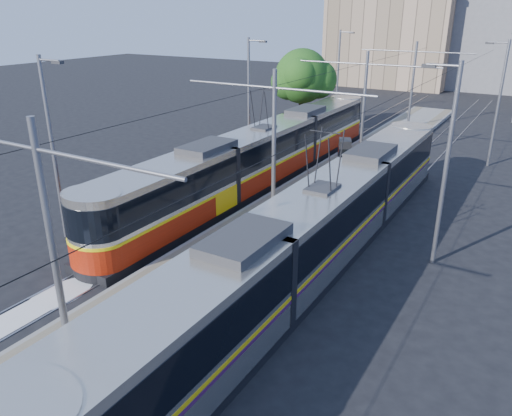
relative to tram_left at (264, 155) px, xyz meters
The scene contains 13 objects.
ground 13.91m from the tram_left, 74.88° to the right, with size 160.00×160.00×0.00m, color black.
platform 5.38m from the tram_left, 45.59° to the left, with size 4.00×50.00×0.30m, color gray.
tactile_strip_left 4.48m from the tram_left, 59.67° to the left, with size 0.70×50.00×0.01m, color gray.
tactile_strip_right 6.40m from the tram_left, 36.05° to the left, with size 0.70×50.00×0.01m, color gray.
rails 5.42m from the tram_left, 45.59° to the left, with size 8.71×70.00×0.03m.
track_arrow 16.41m from the tram_left, 90.00° to the right, with size 1.20×5.00×0.01m, color silver.
tram_left is the anchor object (origin of this frame).
tram_right 10.77m from the tram_left, 48.02° to the right, with size 2.43×28.00×5.50m.
catenary 4.64m from the tram_left, 12.98° to the left, with size 9.20×70.00×7.00m.
street_lamps 8.83m from the tram_left, 64.87° to the left, with size 15.18×38.22×8.00m.
shelter 4.68m from the tram_left, 21.12° to the left, with size 1.11×1.33×2.53m.
tree 13.28m from the tram_left, 104.91° to the left, with size 4.75×4.39×6.90m.
building_left 47.32m from the tram_left, 97.81° to the left, with size 16.32×12.24×12.20m.
Camera 1 is at (10.62, -11.36, 9.63)m, focal length 35.00 mm.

